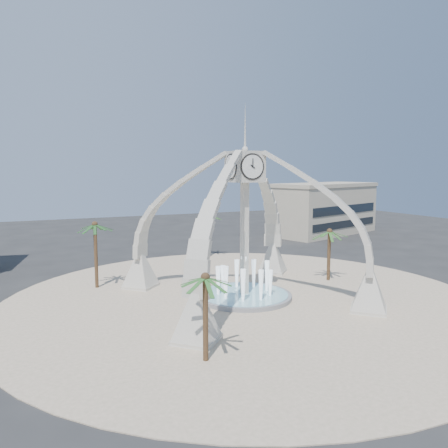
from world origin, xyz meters
name	(u,v)px	position (x,y,z in m)	size (l,w,h in m)	color
ground	(244,298)	(0.00, 0.00, 0.00)	(140.00, 140.00, 0.00)	#282828
plaza	(244,298)	(0.00, 0.00, 0.03)	(40.00, 40.00, 0.06)	beige
clock_tower	(245,222)	(0.00, 0.00, 6.49)	(17.94, 17.94, 16.30)	beige
fountain	(244,295)	(0.00, 0.00, 0.29)	(8.00, 8.00, 3.62)	gray
building_ne	(325,208)	(30.00, 28.00, 4.31)	(21.87, 14.17, 8.60)	#C2B097
palm_east	(330,232)	(10.29, 1.88, 4.82)	(3.77, 3.77, 5.53)	brown
palm_west	(95,225)	(-10.77, 8.60, 5.81)	(4.20, 4.20, 6.55)	brown
palm_north	(208,215)	(4.13, 17.52, 5.29)	(3.99, 3.99, 6.01)	brown
palm_south	(205,279)	(-7.63, -9.93, 4.81)	(4.10, 4.10, 5.50)	brown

